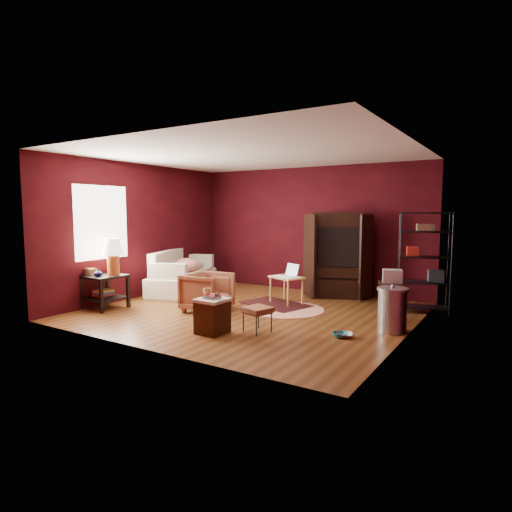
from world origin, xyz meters
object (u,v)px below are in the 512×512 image
Objects in this scene: sofa at (183,274)px; wire_shelving at (425,258)px; laptop_desk at (287,279)px; side_table at (109,267)px; armchair at (207,290)px; tv_armoire at (338,253)px; hamper at (212,315)px.

sofa is 1.20× the size of wire_shelving.
sofa reaches higher than laptop_desk.
side_table is 0.73× the size of wire_shelving.
armchair is 3.94m from wire_shelving.
laptop_desk is at bearing -138.03° from tv_armoire.
wire_shelving reaches higher than side_table.
side_table is at bearing 173.81° from hamper.
side_table is 5.76m from wire_shelving.
tv_armoire is at bearing -85.69° from sofa.
armchair is at bearing -101.98° from laptop_desk.
armchair is at bearing -144.13° from sofa.
wire_shelving is (5.04, 2.78, 0.20)m from side_table.
wire_shelving is at bearing -64.61° from armchair.
hamper is (2.65, -0.29, -0.52)m from side_table.
side_table is 4.58m from tv_armoire.
tv_armoire reaches higher than side_table.
tv_armoire is at bearing 148.66° from wire_shelving.
hamper is at bearing -144.93° from wire_shelving.
laptop_desk is 0.43× the size of wire_shelving.
wire_shelving reaches higher than hamper.
wire_shelving is at bearing 38.42° from laptop_desk.
laptop_desk is at bearing -40.33° from armchair.
tv_armoire is at bearing 80.77° from hamper.
tv_armoire is (1.52, 2.47, 0.55)m from armchair.
wire_shelving reaches higher than laptop_desk.
tv_armoire is (0.60, 1.14, 0.45)m from laptop_desk.
armchair is 0.43× the size of tv_armoire.
laptop_desk is at bearing 38.75° from side_table.
sofa is 1.97m from side_table.
hamper is 3.96m from wire_shelving.
laptop_desk is 0.44× the size of tv_armoire.
wire_shelving is (2.42, 0.67, 0.50)m from laptop_desk.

